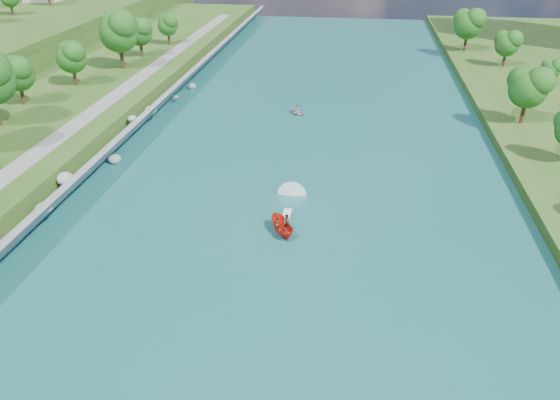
# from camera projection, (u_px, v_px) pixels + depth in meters

# --- Properties ---
(ground) EXTENTS (260.00, 260.00, 0.00)m
(ground) POSITION_uv_depth(u_px,v_px,m) (273.00, 267.00, 53.07)
(ground) COLOR #2D5119
(ground) RESTS_ON ground
(river_water) EXTENTS (55.00, 240.00, 0.10)m
(river_water) POSITION_uv_depth(u_px,v_px,m) (296.00, 178.00, 70.53)
(river_water) COLOR #175958
(river_water) RESTS_ON ground
(ridge_west) EXTENTS (60.00, 120.00, 9.00)m
(ridge_west) POSITION_uv_depth(u_px,v_px,m) (19.00, 22.00, 144.21)
(ridge_west) COLOR #2D5119
(ridge_west) RESTS_ON ground
(riprap_bank) EXTENTS (3.85, 236.00, 4.05)m
(riprap_bank) POSITION_uv_depth(u_px,v_px,m) (102.00, 157.00, 72.29)
(riprap_bank) COLOR slate
(riprap_bank) RESTS_ON ground
(riverside_path) EXTENTS (3.00, 200.00, 0.10)m
(riverside_path) POSITION_uv_depth(u_px,v_px,m) (55.00, 140.00, 72.91)
(riverside_path) COLOR gray
(riverside_path) RESTS_ON berm_west
(motorboat) EXTENTS (3.60, 19.09, 2.02)m
(motorboat) POSITION_uv_depth(u_px,v_px,m) (284.00, 221.00, 59.24)
(motorboat) COLOR red
(motorboat) RESTS_ON river_water
(raft) EXTENTS (3.97, 3.97, 1.69)m
(raft) POSITION_uv_depth(u_px,v_px,m) (298.00, 112.00, 92.26)
(raft) COLOR #9B9DA3
(raft) RESTS_ON river_water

